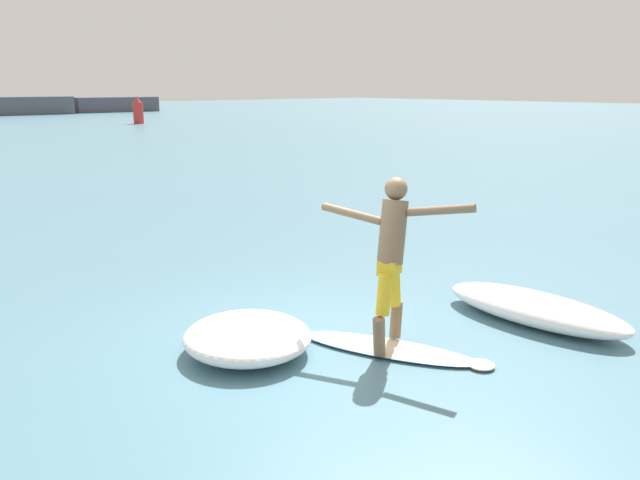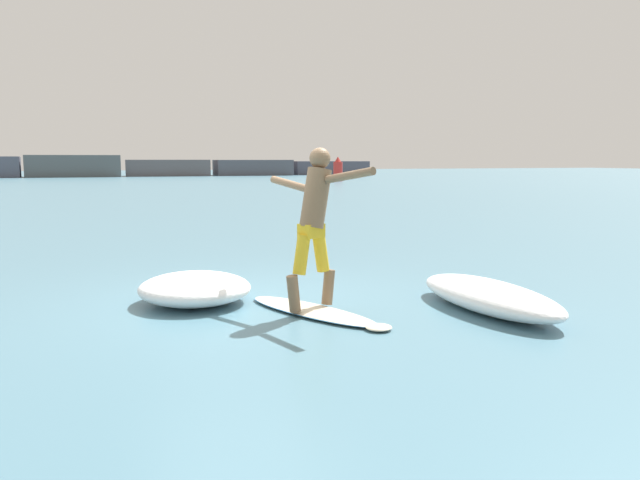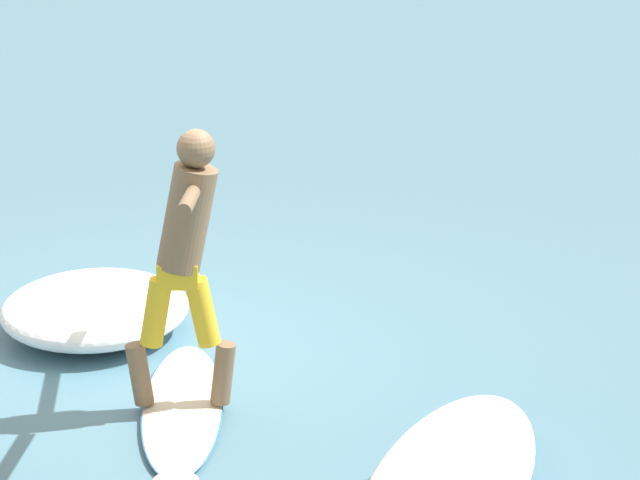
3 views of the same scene
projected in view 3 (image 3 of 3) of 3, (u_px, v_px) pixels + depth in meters
name	position (u px, v px, depth m)	size (l,w,h in m)	color
ground_plane	(165.00, 353.00, 10.87)	(200.00, 200.00, 0.00)	slate
surfboard	(182.00, 410.00, 9.91)	(1.32, 2.16, 0.20)	beige
surfer	(186.00, 245.00, 9.57)	(0.84, 1.62, 1.86)	brown
wave_foam_at_nose	(95.00, 309.00, 11.15)	(1.49, 1.53, 0.38)	white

